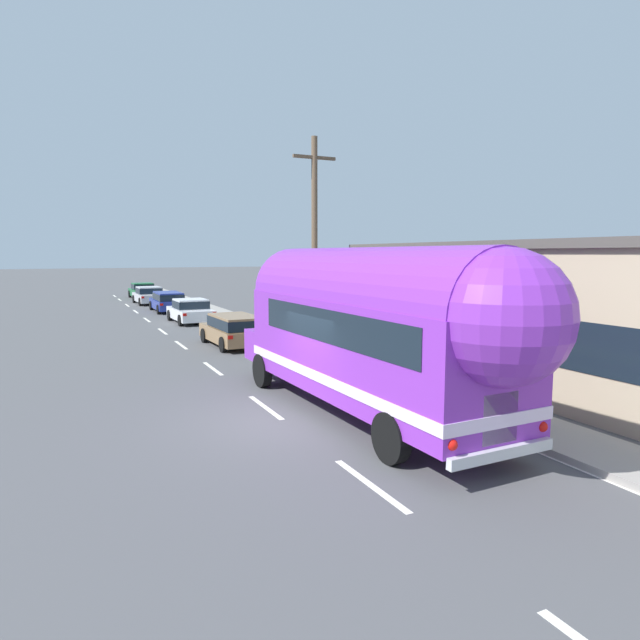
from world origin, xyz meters
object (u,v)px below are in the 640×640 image
Objects in this scene: utility_pole at (315,242)px; car_lead at (234,328)px; car_fifth at (142,290)px; car_fourth at (149,295)px; painted_bus at (375,325)px; car_third at (168,300)px; car_second at (191,310)px.

car_lead is (-2.56, 2.70, -3.63)m from utility_pole.
car_fourth is at bearing -93.08° from car_fifth.
car_third is (0.04, 27.31, -1.52)m from painted_bus.
utility_pole is 18.89m from car_third.
painted_bus is at bearing -106.24° from utility_pole.
utility_pole is 1.97× the size of car_fifth.
painted_bus reaches higher than car_fourth.
utility_pole is 1.88× the size of car_fourth.
car_third is 6.74m from car_fourth.
painted_bus reaches higher than car_lead.
utility_pole reaches higher than car_second.
car_second is 19.35m from car_fifth.
car_second and car_fifth have the same top height.
car_third is 1.05× the size of car_fifth.
utility_pole is 25.52m from car_fourth.
car_fifth is (-0.08, 19.35, -0.00)m from car_second.
painted_bus reaches higher than car_second.
car_lead and car_second have the same top height.
painted_bus is 2.63× the size of car_fifth.
car_lead is 0.95× the size of car_third.
car_third is at bearing 91.10° from car_second.
painted_bus is 34.08m from car_fourth.
car_lead and car_fourth have the same top height.
car_lead and car_third have the same top height.
car_fourth is (-0.29, 22.40, -0.05)m from car_lead.
car_fourth is at bearing 92.34° from car_third.
car_fourth is at bearing 90.75° from car_lead.
car_second and car_third have the same top height.
painted_bus is 11.75m from car_lead.
car_fifth is (0.09, 40.09, -1.58)m from painted_bus.
car_fifth is at bearing 89.88° from painted_bus.
car_lead is 0.95× the size of car_fourth.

